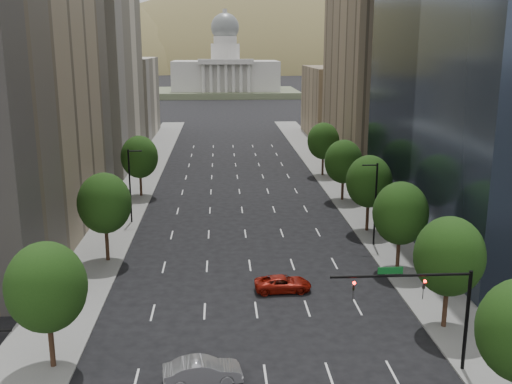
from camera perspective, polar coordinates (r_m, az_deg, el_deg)
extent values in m
cube|color=slate|center=(68.57, -14.12, -4.10)|extent=(6.00, 200.00, 0.15)
cube|color=slate|center=(69.78, 11.81, -3.65)|extent=(6.00, 200.00, 0.15)
cube|color=beige|center=(109.43, -15.59, 11.72)|extent=(14.00, 30.00, 35.00)
cube|color=beige|center=(142.34, -12.66, 8.86)|extent=(14.00, 26.00, 18.00)
cube|color=#8C7759|center=(107.87, 11.58, 10.58)|extent=(14.00, 30.00, 30.00)
cube|color=#8C7759|center=(140.45, 7.98, 8.59)|extent=(14.00, 26.00, 16.00)
cylinder|color=#382316|center=(47.34, 17.78, -10.19)|extent=(0.36, 0.36, 4.00)
ellipsoid|color=black|center=(45.97, 18.13, -5.90)|extent=(5.20, 5.20, 5.98)
cylinder|color=#382316|center=(57.87, 13.55, -5.49)|extent=(0.36, 0.36, 3.90)
ellipsoid|color=black|center=(56.78, 13.76, -2.00)|extent=(5.20, 5.20, 5.98)
cylinder|color=#382316|center=(68.84, 10.69, -2.12)|extent=(0.36, 0.36, 4.10)
ellipsoid|color=black|center=(67.89, 10.84, 1.01)|extent=(5.20, 5.20, 5.98)
cylinder|color=#382316|center=(82.07, 8.34, 0.47)|extent=(0.36, 0.36, 3.80)
ellipsoid|color=black|center=(81.32, 8.43, 2.92)|extent=(5.20, 5.20, 5.98)
cylinder|color=#382316|center=(97.40, 6.45, 2.72)|extent=(0.36, 0.36, 4.00)
ellipsoid|color=black|center=(96.74, 6.51, 4.91)|extent=(5.20, 5.20, 5.98)
cylinder|color=#382316|center=(42.24, -19.13, -13.35)|extent=(0.36, 0.36, 4.00)
ellipsoid|color=black|center=(40.70, -19.56, -8.63)|extent=(5.20, 5.20, 5.98)
cylinder|color=#382316|center=(60.21, -14.18, -4.63)|extent=(0.36, 0.36, 4.15)
ellipsoid|color=black|center=(59.11, -14.40, -1.05)|extent=(5.20, 5.20, 5.98)
cylinder|color=#382316|center=(84.98, -11.05, 0.88)|extent=(0.36, 0.36, 3.95)
ellipsoid|color=black|center=(84.23, -11.17, 3.34)|extent=(5.20, 5.20, 5.98)
cylinder|color=black|center=(63.41, 11.44, -1.25)|extent=(0.20, 0.20, 9.00)
cylinder|color=black|center=(62.24, 10.91, 2.56)|extent=(1.60, 0.14, 0.14)
cylinder|color=black|center=(71.81, -12.05, 0.50)|extent=(0.20, 0.20, 9.00)
cylinder|color=black|center=(70.83, -11.59, 3.90)|extent=(1.60, 0.14, 0.14)
cylinder|color=black|center=(41.34, 19.63, -11.70)|extent=(0.24, 0.24, 7.00)
cylinder|color=black|center=(38.53, 13.80, -7.82)|extent=(9.00, 0.18, 0.18)
imported|color=black|center=(39.20, 15.88, -8.45)|extent=(0.18, 0.22, 1.10)
imported|color=black|center=(37.98, 9.38, -8.82)|extent=(0.18, 0.22, 1.10)
sphere|color=#FF0C07|center=(38.97, 15.98, -8.27)|extent=(0.20, 0.20, 0.20)
sphere|color=#FF0C07|center=(37.74, 9.45, -8.65)|extent=(0.20, 0.20, 0.20)
cube|color=#0C591E|center=(38.21, 12.82, -7.39)|extent=(1.60, 0.06, 0.45)
cube|color=#596647|center=(254.86, -2.93, 9.54)|extent=(60.00, 40.00, 2.50)
cube|color=silver|center=(254.40, -2.95, 11.17)|extent=(44.00, 26.00, 12.00)
cube|color=silver|center=(240.19, -2.93, 12.43)|extent=(22.00, 4.00, 2.00)
cylinder|color=silver|center=(254.12, -2.98, 13.31)|extent=(12.00, 12.00, 7.00)
cylinder|color=silver|center=(254.11, -2.99, 14.43)|extent=(9.60, 9.60, 3.00)
sphere|color=slate|center=(254.21, -3.01, 15.58)|extent=(11.60, 11.60, 11.60)
cylinder|color=silver|center=(254.44, -3.02, 16.90)|extent=(1.80, 1.80, 2.50)
ellipsoid|color=olive|center=(583.07, -17.29, 8.02)|extent=(380.00, 342.00, 190.00)
ellipsoid|color=olive|center=(608.85, 0.54, 8.04)|extent=(440.00, 396.00, 240.00)
ellipsoid|color=olive|center=(680.60, 14.90, 8.80)|extent=(360.00, 324.00, 200.00)
imported|color=gray|center=(39.16, -5.17, -16.84)|extent=(5.18, 2.40, 1.64)
imported|color=maroon|center=(52.09, 2.61, -8.81)|extent=(5.04, 2.50, 1.37)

